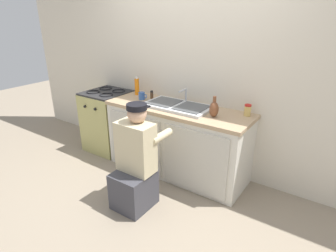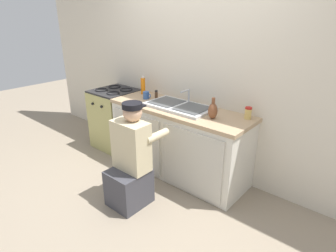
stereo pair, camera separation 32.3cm
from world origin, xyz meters
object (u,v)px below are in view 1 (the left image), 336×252
sink_double_basin (178,106)px  coffee_mug (142,96)px  spice_bottle_pepper (152,95)px  vase_decorative (214,109)px  plumber_person (135,166)px  condiment_jar (248,110)px  stove_range (108,120)px  soap_bottle_orange (137,87)px

sink_double_basin → coffee_mug: bearing=179.2°
spice_bottle_pepper → vase_decorative: vase_decorative is taller
plumber_person → condiment_jar: 1.34m
stove_range → plumber_person: 1.45m
soap_bottle_orange → vase_decorative: size_ratio=1.09×
stove_range → spice_bottle_pepper: bearing=8.9°
condiment_jar → spice_bottle_pepper: 1.25m
stove_range → plumber_person: (1.21, -0.80, 0.02)m
stove_range → soap_bottle_orange: bearing=18.5°
condiment_jar → stove_range: bearing=-174.8°
condiment_jar → vase_decorative: size_ratio=0.56×
plumber_person → condiment_jar: (0.77, 0.98, 0.47)m
condiment_jar → plumber_person: bearing=-128.2°
condiment_jar → soap_bottle_orange: 1.53m
spice_bottle_pepper → coffee_mug: bearing=-127.4°
spice_bottle_pepper → condiment_jar: bearing=3.0°
plumber_person → condiment_jar: plumber_person is taller
stove_range → soap_bottle_orange: size_ratio=3.54×
coffee_mug → spice_bottle_pepper: bearing=52.6°
coffee_mug → plumber_person: bearing=-55.5°
condiment_jar → soap_bottle_orange: bearing=-178.9°
plumber_person → soap_bottle_orange: 1.32m
stove_range → coffee_mug: bearing=0.9°
stove_range → condiment_jar: (1.98, 0.18, 0.49)m
vase_decorative → sink_double_basin: bearing=173.0°
sink_double_basin → plumber_person: size_ratio=0.72×
plumber_person → soap_bottle_orange: bearing=128.4°
coffee_mug → sink_double_basin: bearing=-0.8°
soap_bottle_orange → vase_decorative: (1.25, -0.21, -0.02)m
coffee_mug → vase_decorative: (1.05, -0.07, 0.04)m
soap_bottle_orange → spice_bottle_pepper: soap_bottle_orange is taller
stove_range → spice_bottle_pepper: spice_bottle_pepper is taller
soap_bottle_orange → coffee_mug: (0.20, -0.14, -0.07)m
stove_range → vase_decorative: 1.77m
sink_double_basin → coffee_mug: size_ratio=6.35×
soap_bottle_orange → coffee_mug: 0.25m
stove_range → vase_decorative: size_ratio=3.84×
coffee_mug → stove_range: bearing=-179.1°
condiment_jar → spice_bottle_pepper: bearing=-177.0°
coffee_mug → spice_bottle_pepper: (0.08, 0.10, 0.00)m
plumber_person → coffee_mug: (-0.56, 0.81, 0.45)m
plumber_person → vase_decorative: plumber_person is taller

